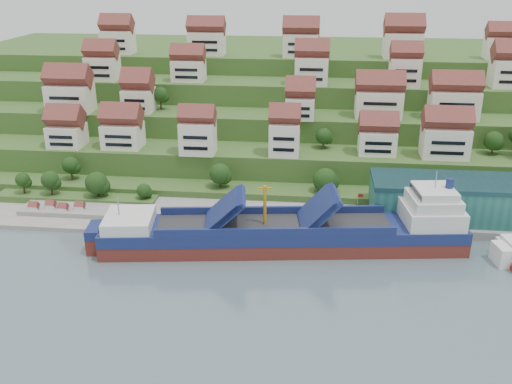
# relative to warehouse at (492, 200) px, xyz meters

# --- Properties ---
(ground) EXTENTS (300.00, 300.00, 0.00)m
(ground) POSITION_rel_warehouse_xyz_m (-52.00, -17.00, -7.20)
(ground) COLOR slate
(ground) RESTS_ON ground
(quay) EXTENTS (180.00, 14.00, 2.20)m
(quay) POSITION_rel_warehouse_xyz_m (-32.00, -2.00, -6.10)
(quay) COLOR gray
(quay) RESTS_ON ground
(pebble_beach) EXTENTS (45.00, 20.00, 1.00)m
(pebble_beach) POSITION_rel_warehouse_xyz_m (-110.00, -5.00, -6.70)
(pebble_beach) COLOR gray
(pebble_beach) RESTS_ON ground
(hillside) EXTENTS (260.00, 128.00, 31.00)m
(hillside) POSITION_rel_warehouse_xyz_m (-52.00, 86.55, 3.46)
(hillside) COLOR #2D4C1E
(hillside) RESTS_ON ground
(hillside_village) EXTENTS (155.83, 64.21, 28.71)m
(hillside_village) POSITION_rel_warehouse_xyz_m (-51.19, 44.10, 17.39)
(hillside_village) COLOR white
(hillside_village) RESTS_ON ground
(hillside_trees) EXTENTS (141.93, 62.45, 30.70)m
(hillside_trees) POSITION_rel_warehouse_xyz_m (-59.78, 26.02, 8.71)
(hillside_trees) COLOR #1F4316
(hillside_trees) RESTS_ON ground
(warehouse) EXTENTS (60.00, 15.00, 10.00)m
(warehouse) POSITION_rel_warehouse_xyz_m (0.00, 0.00, 0.00)
(warehouse) COLOR #26685F
(warehouse) RESTS_ON quay
(flagpole) EXTENTS (1.28, 0.16, 8.00)m
(flagpole) POSITION_rel_warehouse_xyz_m (-33.89, -7.00, -0.32)
(flagpole) COLOR gray
(flagpole) RESTS_ON quay
(beach_huts) EXTENTS (14.40, 3.70, 2.20)m
(beach_huts) POSITION_rel_warehouse_xyz_m (-112.00, -6.25, -5.10)
(beach_huts) COLOR white
(beach_huts) RESTS_ON pebble_beach
(cargo_ship) EXTENTS (85.34, 24.05, 18.79)m
(cargo_ship) POSITION_rel_warehouse_xyz_m (-49.20, -17.08, -3.68)
(cargo_ship) COLOR maroon
(cargo_ship) RESTS_ON ground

